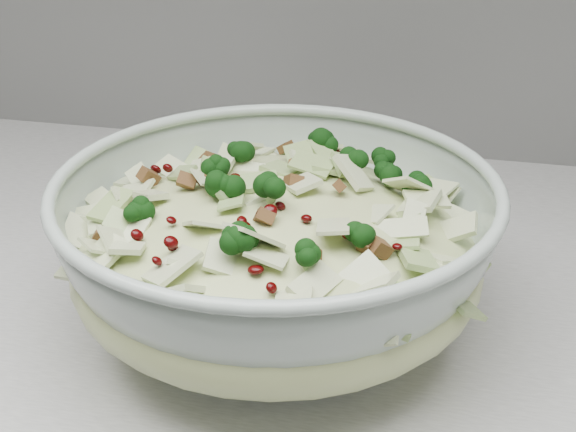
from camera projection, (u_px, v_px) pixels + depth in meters
The scene contains 2 objects.
mixing_bowl at pixel (277, 255), 0.58m from camera, with size 0.38×0.38×0.13m.
salad at pixel (276, 230), 0.57m from camera, with size 0.40×0.40×0.13m.
Camera 1 is at (0.10, 1.12, 1.25)m, focal length 50.00 mm.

